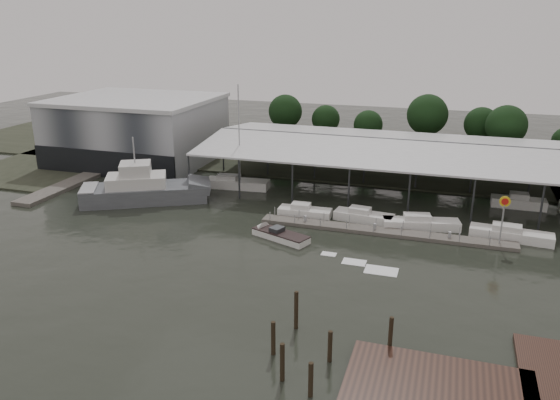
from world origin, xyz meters
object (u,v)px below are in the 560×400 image
(shell_fuel_sign, at_px, (504,211))
(grey_trawler, at_px, (146,190))
(white_sailboat, at_px, (236,183))
(speedboat_underway, at_px, (276,234))

(shell_fuel_sign, xyz_separation_m, grey_trawler, (-42.94, 1.83, -2.35))
(grey_trawler, height_order, white_sailboat, white_sailboat)
(shell_fuel_sign, height_order, grey_trawler, grey_trawler)
(shell_fuel_sign, bearing_deg, white_sailboat, 162.33)
(grey_trawler, distance_m, speedboat_underway, 21.11)
(grey_trawler, relative_size, speedboat_underway, 0.96)
(speedboat_underway, bearing_deg, grey_trawler, 3.25)
(white_sailboat, bearing_deg, grey_trawler, -140.81)
(speedboat_underway, bearing_deg, white_sailboat, -33.19)
(shell_fuel_sign, distance_m, grey_trawler, 43.05)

